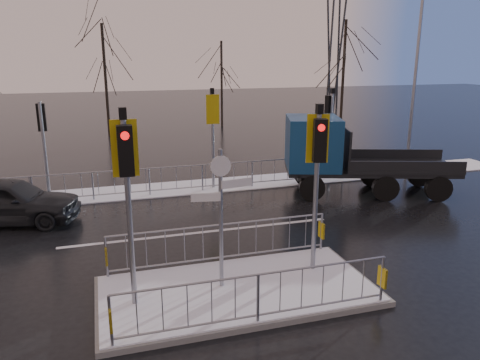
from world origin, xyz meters
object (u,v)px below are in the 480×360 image
object	(u,v)px
traffic_island	(237,277)
car_far_lane	(8,201)
flatbed_truck	(336,153)
street_lamp_right	(417,71)

from	to	relation	value
traffic_island	car_far_lane	xyz separation A→B (m)	(-5.47, 6.31, 0.33)
car_far_lane	flatbed_truck	bearing A→B (deg)	-74.68
car_far_lane	street_lamp_right	xyz separation A→B (m)	(16.05, 2.18, 3.67)
car_far_lane	street_lamp_right	size ratio (longest dim) A/B	0.53
car_far_lane	street_lamp_right	world-z (taller)	street_lamp_right
street_lamp_right	flatbed_truck	bearing A→B (deg)	-156.16
traffic_island	street_lamp_right	distance (m)	14.14
flatbed_truck	street_lamp_right	world-z (taller)	street_lamp_right
traffic_island	street_lamp_right	bearing A→B (deg)	38.73
traffic_island	car_far_lane	bearing A→B (deg)	130.92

